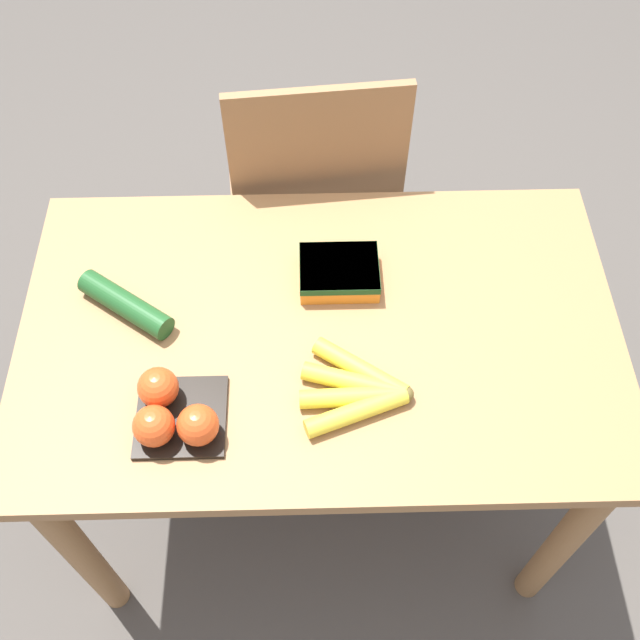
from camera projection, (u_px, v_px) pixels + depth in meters
name	position (u px, v px, depth m)	size (l,w,h in m)	color
ground_plane	(320.00, 480.00, 2.04)	(12.00, 12.00, 0.00)	#4C4742
dining_table	(320.00, 363.00, 1.53)	(1.15, 0.70, 0.75)	#9E7044
chair	(314.00, 211.00, 1.91)	(0.45, 0.44, 0.99)	#8E6642
banana_bunch	(357.00, 390.00, 1.33)	(0.20, 0.20, 0.03)	brown
tomato_pack	(172.00, 413.00, 1.28)	(0.16, 0.16, 0.08)	black
carrot_bag	(339.00, 271.00, 1.47)	(0.15, 0.12, 0.05)	orange
cucumber_near	(126.00, 304.00, 1.42)	(0.19, 0.16, 0.05)	#1E5123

